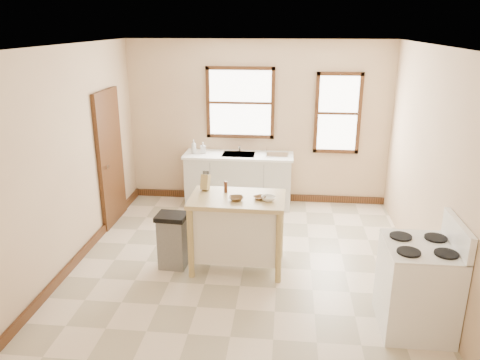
{
  "coord_description": "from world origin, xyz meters",
  "views": [
    {
      "loc": [
        0.51,
        -5.45,
        3.05
      ],
      "look_at": [
        -0.09,
        0.4,
        1.07
      ],
      "focal_mm": 35.0,
      "sensor_mm": 36.0,
      "label": 1
    }
  ],
  "objects_px": {
    "soap_bottle_a": "(194,147)",
    "knife_block": "(205,183)",
    "soap_bottle_b": "(203,148)",
    "dish_rack": "(277,153)",
    "kitchen_island": "(237,233)",
    "bowl_b": "(259,198)",
    "pepper_grinder": "(226,187)",
    "bowl_a": "(236,198)",
    "trash_bin": "(173,241)",
    "gas_stove": "(418,275)",
    "bowl_c": "(268,199)"
  },
  "relations": [
    {
      "from": "soap_bottle_a",
      "to": "knife_block",
      "type": "xyz_separation_m",
      "value": [
        0.54,
        -1.96,
        0.03
      ]
    },
    {
      "from": "soap_bottle_b",
      "to": "dish_rack",
      "type": "height_order",
      "value": "soap_bottle_b"
    },
    {
      "from": "kitchen_island",
      "to": "bowl_b",
      "type": "bearing_deg",
      "value": -6.97
    },
    {
      "from": "pepper_grinder",
      "to": "bowl_a",
      "type": "xyz_separation_m",
      "value": [
        0.16,
        -0.26,
        -0.05
      ]
    },
    {
      "from": "bowl_a",
      "to": "dish_rack",
      "type": "bearing_deg",
      "value": 79.04
    },
    {
      "from": "bowl_b",
      "to": "trash_bin",
      "type": "height_order",
      "value": "bowl_b"
    },
    {
      "from": "soap_bottle_b",
      "to": "bowl_b",
      "type": "relative_size",
      "value": 1.33
    },
    {
      "from": "knife_block",
      "to": "gas_stove",
      "type": "distance_m",
      "value": 2.79
    },
    {
      "from": "kitchen_island",
      "to": "bowl_a",
      "type": "height_order",
      "value": "bowl_a"
    },
    {
      "from": "soap_bottle_a",
      "to": "bowl_b",
      "type": "bearing_deg",
      "value": -76.61
    },
    {
      "from": "dish_rack",
      "to": "bowl_c",
      "type": "xyz_separation_m",
      "value": [
        -0.05,
        -2.27,
        0.03
      ]
    },
    {
      "from": "dish_rack",
      "to": "bowl_a",
      "type": "bearing_deg",
      "value": -76.73
    },
    {
      "from": "kitchen_island",
      "to": "gas_stove",
      "type": "xyz_separation_m",
      "value": [
        1.97,
        -1.09,
        0.12
      ]
    },
    {
      "from": "knife_block",
      "to": "bowl_a",
      "type": "relative_size",
      "value": 1.1
    },
    {
      "from": "soap_bottle_b",
      "to": "dish_rack",
      "type": "bearing_deg",
      "value": -11.74
    },
    {
      "from": "bowl_a",
      "to": "kitchen_island",
      "type": "bearing_deg",
      "value": 87.71
    },
    {
      "from": "pepper_grinder",
      "to": "gas_stove",
      "type": "xyz_separation_m",
      "value": [
        2.14,
        -1.24,
        -0.44
      ]
    },
    {
      "from": "pepper_grinder",
      "to": "knife_block",
      "type": "bearing_deg",
      "value": 166.9
    },
    {
      "from": "bowl_c",
      "to": "trash_bin",
      "type": "distance_m",
      "value": 1.38
    },
    {
      "from": "soap_bottle_b",
      "to": "knife_block",
      "type": "bearing_deg",
      "value": -90.29
    },
    {
      "from": "trash_bin",
      "to": "gas_stove",
      "type": "distance_m",
      "value": 2.99
    },
    {
      "from": "soap_bottle_a",
      "to": "trash_bin",
      "type": "distance_m",
      "value": 2.36
    },
    {
      "from": "bowl_b",
      "to": "dish_rack",
      "type": "bearing_deg",
      "value": 85.88
    },
    {
      "from": "kitchen_island",
      "to": "gas_stove",
      "type": "relative_size",
      "value": 0.98
    },
    {
      "from": "bowl_c",
      "to": "gas_stove",
      "type": "relative_size",
      "value": 0.14
    },
    {
      "from": "soap_bottle_a",
      "to": "bowl_a",
      "type": "distance_m",
      "value": 2.49
    },
    {
      "from": "gas_stove",
      "to": "bowl_b",
      "type": "bearing_deg",
      "value": 148.24
    },
    {
      "from": "bowl_a",
      "to": "gas_stove",
      "type": "distance_m",
      "value": 2.24
    },
    {
      "from": "gas_stove",
      "to": "kitchen_island",
      "type": "bearing_deg",
      "value": 151.15
    },
    {
      "from": "dish_rack",
      "to": "bowl_a",
      "type": "distance_m",
      "value": 2.33
    },
    {
      "from": "dish_rack",
      "to": "soap_bottle_a",
      "type": "bearing_deg",
      "value": -155.38
    },
    {
      "from": "dish_rack",
      "to": "trash_bin",
      "type": "relative_size",
      "value": 0.52
    },
    {
      "from": "dish_rack",
      "to": "kitchen_island",
      "type": "bearing_deg",
      "value": -77.14
    },
    {
      "from": "soap_bottle_a",
      "to": "dish_rack",
      "type": "relative_size",
      "value": 0.62
    },
    {
      "from": "bowl_b",
      "to": "knife_block",
      "type": "bearing_deg",
      "value": 160.2
    },
    {
      "from": "kitchen_island",
      "to": "bowl_b",
      "type": "distance_m",
      "value": 0.58
    },
    {
      "from": "bowl_b",
      "to": "bowl_c",
      "type": "distance_m",
      "value": 0.12
    },
    {
      "from": "soap_bottle_a",
      "to": "gas_stove",
      "type": "bearing_deg",
      "value": -64.16
    },
    {
      "from": "soap_bottle_b",
      "to": "knife_block",
      "type": "xyz_separation_m",
      "value": [
        0.39,
        -1.97,
        0.06
      ]
    },
    {
      "from": "knife_block",
      "to": "bowl_b",
      "type": "relative_size",
      "value": 1.37
    },
    {
      "from": "knife_block",
      "to": "dish_rack",
      "type": "bearing_deg",
      "value": 77.82
    },
    {
      "from": "bowl_a",
      "to": "bowl_c",
      "type": "relative_size",
      "value": 1.04
    },
    {
      "from": "pepper_grinder",
      "to": "bowl_b",
      "type": "relative_size",
      "value": 1.03
    },
    {
      "from": "bowl_a",
      "to": "gas_stove",
      "type": "bearing_deg",
      "value": -26.43
    },
    {
      "from": "soap_bottle_b",
      "to": "bowl_a",
      "type": "relative_size",
      "value": 1.08
    },
    {
      "from": "soap_bottle_b",
      "to": "pepper_grinder",
      "type": "distance_m",
      "value": 2.14
    },
    {
      "from": "dish_rack",
      "to": "gas_stove",
      "type": "height_order",
      "value": "gas_stove"
    },
    {
      "from": "gas_stove",
      "to": "bowl_c",
      "type": "bearing_deg",
      "value": 147.5
    },
    {
      "from": "soap_bottle_a",
      "to": "gas_stove",
      "type": "relative_size",
      "value": 0.19
    },
    {
      "from": "knife_block",
      "to": "bowl_c",
      "type": "height_order",
      "value": "knife_block"
    }
  ]
}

